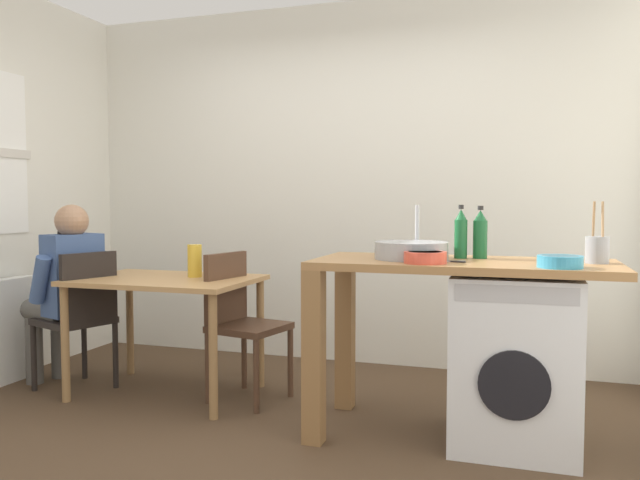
# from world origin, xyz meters

# --- Properties ---
(ground_plane) EXTENTS (5.46, 5.46, 0.00)m
(ground_plane) POSITION_xyz_m (0.00, 0.00, 0.00)
(ground_plane) COLOR #4C3826
(wall_back) EXTENTS (4.60, 0.10, 2.70)m
(wall_back) POSITION_xyz_m (0.00, 1.75, 1.35)
(wall_back) COLOR silver
(wall_back) RESTS_ON ground_plane
(dining_table) EXTENTS (1.10, 0.76, 0.74)m
(dining_table) POSITION_xyz_m (-0.85, 0.56, 0.64)
(dining_table) COLOR tan
(dining_table) RESTS_ON ground_plane
(chair_person_seat) EXTENTS (0.51, 0.51, 0.90)m
(chair_person_seat) POSITION_xyz_m (-1.40, 0.43, 0.51)
(chair_person_seat) COLOR black
(chair_person_seat) RESTS_ON ground_plane
(chair_opposite) EXTENTS (0.48, 0.48, 0.90)m
(chair_opposite) POSITION_xyz_m (-0.38, 0.62, 0.51)
(chair_opposite) COLOR #4C3323
(chair_opposite) RESTS_ON ground_plane
(seated_person) EXTENTS (0.57, 0.54, 1.20)m
(seated_person) POSITION_xyz_m (-1.56, 0.49, 0.67)
(seated_person) COLOR #595651
(seated_person) RESTS_ON ground_plane
(kitchen_counter) EXTENTS (1.50, 0.68, 0.92)m
(kitchen_counter) POSITION_xyz_m (0.78, 0.36, 0.76)
(kitchen_counter) COLOR #9E7042
(kitchen_counter) RESTS_ON ground_plane
(washing_machine) EXTENTS (0.60, 0.61, 0.86)m
(washing_machine) POSITION_xyz_m (1.25, 0.36, 0.43)
(washing_machine) COLOR silver
(washing_machine) RESTS_ON ground_plane
(sink_basin) EXTENTS (0.38, 0.38, 0.09)m
(sink_basin) POSITION_xyz_m (0.73, 0.36, 0.97)
(sink_basin) COLOR #9EA0A5
(sink_basin) RESTS_ON kitchen_counter
(tap) EXTENTS (0.02, 0.02, 0.28)m
(tap) POSITION_xyz_m (0.73, 0.54, 1.06)
(tap) COLOR #B2B2B7
(tap) RESTS_ON kitchen_counter
(bottle_tall_green) EXTENTS (0.07, 0.07, 0.28)m
(bottle_tall_green) POSITION_xyz_m (0.97, 0.48, 1.05)
(bottle_tall_green) COLOR #19592D
(bottle_tall_green) RESTS_ON kitchen_counter
(bottle_squat_brown) EXTENTS (0.07, 0.07, 0.28)m
(bottle_squat_brown) POSITION_xyz_m (1.06, 0.51, 1.04)
(bottle_squat_brown) COLOR #19592D
(bottle_squat_brown) RESTS_ON kitchen_counter
(mixing_bowl) EXTENTS (0.21, 0.21, 0.06)m
(mixing_bowl) POSITION_xyz_m (0.83, 0.16, 0.95)
(mixing_bowl) COLOR #D84C38
(mixing_bowl) RESTS_ON kitchen_counter
(utensil_crock) EXTENTS (0.11, 0.11, 0.30)m
(utensil_crock) POSITION_xyz_m (1.62, 0.41, 0.99)
(utensil_crock) COLOR gray
(utensil_crock) RESTS_ON kitchen_counter
(colander) EXTENTS (0.20, 0.20, 0.06)m
(colander) POSITION_xyz_m (1.44, 0.14, 0.95)
(colander) COLOR teal
(colander) RESTS_ON kitchen_counter
(vase) EXTENTS (0.09, 0.09, 0.21)m
(vase) POSITION_xyz_m (-0.70, 0.66, 0.84)
(vase) COLOR gold
(vase) RESTS_ON dining_table
(scissors) EXTENTS (0.15, 0.06, 0.01)m
(scissors) POSITION_xyz_m (0.94, 0.26, 0.92)
(scissors) COLOR #B2B2B7
(scissors) RESTS_ON kitchen_counter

